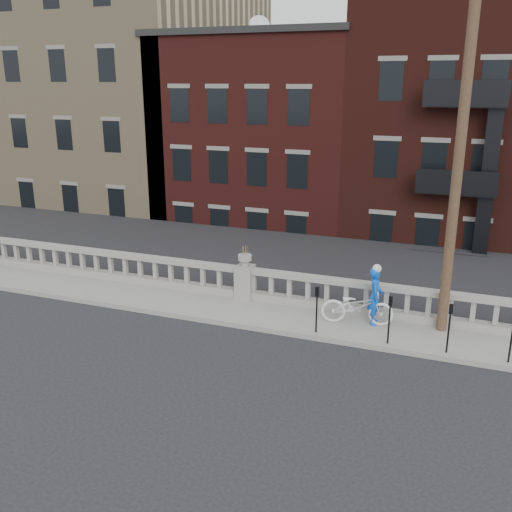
{
  "coord_description": "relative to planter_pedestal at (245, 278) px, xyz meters",
  "views": [
    {
      "loc": [
        6.56,
        -12.3,
        7.0
      ],
      "look_at": [
        0.67,
        3.2,
        1.87
      ],
      "focal_mm": 40.0,
      "sensor_mm": 36.0,
      "label": 1
    }
  ],
  "objects": [
    {
      "name": "lower_level",
      "position": [
        0.56,
        19.09,
        1.8
      ],
      "size": [
        80.0,
        44.0,
        20.8
      ],
      "color": "#605E59",
      "rests_on": "ground"
    },
    {
      "name": "parking_meter_b",
      "position": [
        4.9,
        -1.8,
        0.17
      ],
      "size": [
        0.1,
        0.09,
        1.36
      ],
      "color": "black",
      "rests_on": "sidewalk"
    },
    {
      "name": "cyclist",
      "position": [
        4.31,
        -0.58,
        0.17
      ],
      "size": [
        0.47,
        0.66,
        1.71
      ],
      "primitive_type": "imported",
      "rotation": [
        0.0,
        0.0,
        1.68
      ],
      "color": "blue",
      "rests_on": "sidewalk"
    },
    {
      "name": "sidewalk",
      "position": [
        0.0,
        -0.95,
        -0.76
      ],
      "size": [
        32.0,
        2.2,
        0.15
      ],
      "primitive_type": "cube",
      "color": "gray",
      "rests_on": "ground"
    },
    {
      "name": "parking_meter_c",
      "position": [
        6.42,
        -1.8,
        0.17
      ],
      "size": [
        0.1,
        0.09,
        1.36
      ],
      "color": "black",
      "rests_on": "sidewalk"
    },
    {
      "name": "ground",
      "position": [
        0.0,
        -3.95,
        -0.83
      ],
      "size": [
        120.0,
        120.0,
        0.0
      ],
      "primitive_type": "plane",
      "color": "black",
      "rests_on": "ground"
    },
    {
      "name": "utility_pole",
      "position": [
        6.2,
        -0.35,
        4.41
      ],
      "size": [
        1.6,
        0.28,
        10.0
      ],
      "color": "#422D1E",
      "rests_on": "sidewalk"
    },
    {
      "name": "balustrade",
      "position": [
        0.0,
        0.0,
        -0.19
      ],
      "size": [
        28.0,
        0.34,
        1.03
      ],
      "color": "gray",
      "rests_on": "sidewalk"
    },
    {
      "name": "bicycle",
      "position": [
        3.84,
        -0.79,
        -0.13
      ],
      "size": [
        2.18,
        1.1,
        1.09
      ],
      "primitive_type": "imported",
      "rotation": [
        0.0,
        0.0,
        1.76
      ],
      "color": "silver",
      "rests_on": "sidewalk"
    },
    {
      "name": "parking_meter_a",
      "position": [
        2.89,
        -1.8,
        0.17
      ],
      "size": [
        0.1,
        0.09,
        1.36
      ],
      "color": "black",
      "rests_on": "sidewalk"
    },
    {
      "name": "planter_pedestal",
      "position": [
        0.0,
        0.0,
        0.0
      ],
      "size": [
        0.55,
        0.55,
        1.76
      ],
      "color": "gray",
      "rests_on": "sidewalk"
    }
  ]
}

